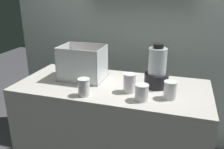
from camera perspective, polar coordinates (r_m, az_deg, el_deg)
name	(u,v)px	position (r m, az deg, el deg)	size (l,w,h in m)	color
counter	(112,137)	(1.96, 0.00, -14.70)	(1.40, 0.64, 0.90)	beige
back_wall_unit	(135,22)	(2.38, 5.65, 12.48)	(2.60, 0.24, 2.50)	silver
carrot_display_bin	(82,69)	(1.86, -7.11, 1.44)	(0.33, 0.25, 0.26)	white
blender_pitcher	(157,70)	(1.70, 10.74, 1.05)	(0.17, 0.17, 0.31)	black
juice_cup_beet_far_left	(84,88)	(1.57, -6.78, -3.24)	(0.08, 0.08, 0.12)	white
juice_cup_carrot_left	(129,84)	(1.61, 4.22, -2.35)	(0.09, 0.09, 0.13)	white
juice_cup_mango_middle	(142,94)	(1.50, 7.15, -4.60)	(0.09, 0.09, 0.11)	white
juice_cup_carrot_right	(170,91)	(1.56, 13.79, -3.80)	(0.08, 0.08, 0.12)	white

